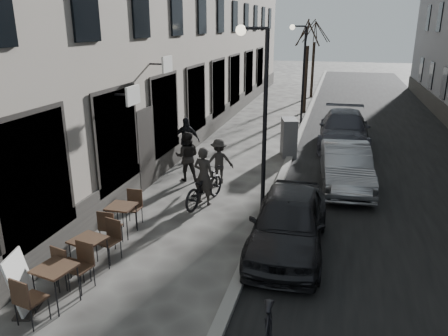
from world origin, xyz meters
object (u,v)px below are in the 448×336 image
at_px(tree_near, 308,32).
at_px(car_near, 289,222).
at_px(tree_far, 315,31).
at_px(bistro_set_a, 56,282).
at_px(sign_board, 22,288).
at_px(streetlamp_near, 259,100).
at_px(bicycle, 204,187).
at_px(bistro_set_b, 89,252).
at_px(pedestrian_mid, 219,161).
at_px(streetlamp_far, 301,63).
at_px(car_far, 344,129).
at_px(pedestrian_near, 187,156).
at_px(pedestrian_far, 186,140).
at_px(bistro_set_c, 122,217).
at_px(car_mid, 346,166).
at_px(utility_cabinet, 289,137).

bearing_deg(tree_near, car_near, -86.35).
relative_size(tree_near, tree_far, 1.00).
bearing_deg(bistro_set_a, sign_board, -137.62).
xyz_separation_m(streetlamp_near, bicycle, (-1.57, -0.10, -2.62)).
bearing_deg(bistro_set_b, tree_near, 95.83).
bearing_deg(bistro_set_b, pedestrian_mid, 93.31).
relative_size(streetlamp_far, car_far, 0.99).
xyz_separation_m(pedestrian_near, pedestrian_far, (-0.69, 1.85, 0.04)).
bearing_deg(bistro_set_b, car_near, 42.03).
bearing_deg(bistro_set_c, car_mid, 42.50).
relative_size(tree_far, pedestrian_far, 3.20).
xyz_separation_m(pedestrian_far, car_near, (4.60, -5.85, -0.18)).
bearing_deg(pedestrian_far, bicycle, -69.69).
bearing_deg(utility_cabinet, tree_near, 77.00).
distance_m(sign_board, car_mid, 10.12).
xyz_separation_m(streetlamp_far, pedestrian_mid, (-1.62, -10.23, -2.40)).
height_order(sign_board, pedestrian_near, pedestrian_near).
distance_m(tree_near, pedestrian_near, 14.07).
relative_size(tree_far, pedestrian_near, 3.36).
relative_size(streetlamp_far, sign_board, 4.40).
height_order(streetlamp_near, tree_far, tree_far).
bearing_deg(bicycle, tree_near, -83.27).
relative_size(streetlamp_near, sign_board, 4.40).
relative_size(tree_near, bistro_set_a, 3.40).
distance_m(bistro_set_a, sign_board, 0.60).
relative_size(streetlamp_far, car_mid, 1.20).
xyz_separation_m(bistro_set_c, pedestrian_mid, (1.35, 4.32, 0.28)).
xyz_separation_m(tree_near, pedestrian_far, (-3.50, -11.40, -3.77)).
bearing_deg(pedestrian_near, streetlamp_near, 136.31).
height_order(tree_far, bistro_set_b, tree_far).
xyz_separation_m(utility_cabinet, car_far, (2.14, 2.11, -0.01)).
relative_size(pedestrian_near, pedestrian_far, 0.95).
bearing_deg(pedestrian_near, utility_cabinet, -139.23).
bearing_deg(tree_far, tree_near, -90.00).
bearing_deg(bistro_set_b, utility_cabinet, 87.11).
height_order(streetlamp_near, streetlamp_far, same).
bearing_deg(pedestrian_far, streetlamp_far, 61.45).
height_order(tree_near, sign_board, tree_near).
bearing_deg(car_far, bicycle, -117.51).
bearing_deg(bistro_set_c, sign_board, -95.64).
bearing_deg(bistro_set_c, pedestrian_mid, 72.50).
bearing_deg(bicycle, car_mid, -134.63).
bearing_deg(car_mid, pedestrian_mid, -175.34).
distance_m(bistro_set_a, car_near, 5.15).
distance_m(streetlamp_near, utility_cabinet, 6.05).
height_order(utility_cabinet, pedestrian_far, pedestrian_far).
height_order(streetlamp_near, pedestrian_far, streetlamp_near).
relative_size(bicycle, pedestrian_near, 1.20).
distance_m(streetlamp_far, bistro_set_a, 17.95).
bearing_deg(sign_board, pedestrian_near, 72.56).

